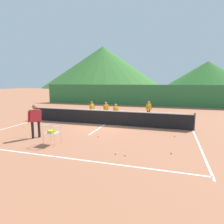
# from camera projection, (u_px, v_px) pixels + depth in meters

# --- Properties ---
(ground_plane) EXTENTS (120.00, 120.00, 0.00)m
(ground_plane) POSITION_uv_depth(u_px,v_px,m) (105.00, 125.00, 12.94)
(ground_plane) COLOR #A86647
(line_baseline_near) EXTENTS (10.95, 0.08, 0.01)m
(line_baseline_near) POSITION_uv_depth(u_px,v_px,m) (55.00, 157.00, 7.40)
(line_baseline_near) COLOR white
(line_baseline_near) RESTS_ON ground
(line_baseline_far) EXTENTS (10.95, 0.08, 0.01)m
(line_baseline_far) POSITION_uv_depth(u_px,v_px,m) (126.00, 111.00, 18.99)
(line_baseline_far) COLOR white
(line_baseline_far) RESTS_ON ground
(line_sideline_west) EXTENTS (0.08, 12.27, 0.01)m
(line_sideline_west) POSITION_uv_depth(u_px,v_px,m) (36.00, 120.00, 14.53)
(line_sideline_west) COLOR white
(line_sideline_west) RESTS_ON ground
(line_sideline_east) EXTENTS (0.08, 12.27, 0.01)m
(line_sideline_east) POSITION_uv_depth(u_px,v_px,m) (193.00, 131.00, 11.35)
(line_sideline_east) COLOR white
(line_sideline_east) RESTS_ON ground
(line_service_center) EXTENTS (0.08, 5.42, 0.01)m
(line_service_center) POSITION_uv_depth(u_px,v_px,m) (105.00, 125.00, 12.94)
(line_service_center) COLOR white
(line_service_center) RESTS_ON ground
(tennis_net) EXTENTS (11.12, 0.08, 1.05)m
(tennis_net) POSITION_uv_depth(u_px,v_px,m) (105.00, 117.00, 12.86)
(tennis_net) COLOR #333338
(tennis_net) RESTS_ON ground
(instructor) EXTENTS (0.57, 0.84, 1.72)m
(instructor) POSITION_uv_depth(u_px,v_px,m) (35.00, 118.00, 9.75)
(instructor) COLOR black
(instructor) RESTS_ON ground
(student_0) EXTENTS (0.41, 0.64, 1.30)m
(student_0) POSITION_uv_depth(u_px,v_px,m) (92.00, 108.00, 15.44)
(student_0) COLOR navy
(student_0) RESTS_ON ground
(student_1) EXTENTS (0.41, 0.69, 1.26)m
(student_1) POSITION_uv_depth(u_px,v_px,m) (106.00, 108.00, 15.39)
(student_1) COLOR black
(student_1) RESTS_ON ground
(student_2) EXTENTS (0.41, 0.69, 1.25)m
(student_2) POSITION_uv_depth(u_px,v_px,m) (116.00, 111.00, 14.13)
(student_2) COLOR silver
(student_2) RESTS_ON ground
(student_3) EXTENTS (0.42, 0.73, 1.37)m
(student_3) POSITION_uv_depth(u_px,v_px,m) (149.00, 108.00, 14.89)
(student_3) COLOR black
(student_3) RESTS_ON ground
(ball_cart) EXTENTS (0.58, 0.58, 0.90)m
(ball_cart) POSITION_uv_depth(u_px,v_px,m) (52.00, 132.00, 8.78)
(ball_cart) COLOR #B7B7BC
(ball_cart) RESTS_ON ground
(tennis_ball_0) EXTENTS (0.07, 0.07, 0.07)m
(tennis_ball_0) POSITION_uv_depth(u_px,v_px,m) (125.00, 155.00, 7.48)
(tennis_ball_0) COLOR yellow
(tennis_ball_0) RESTS_ON ground
(tennis_ball_1) EXTENTS (0.07, 0.07, 0.07)m
(tennis_ball_1) POSITION_uv_depth(u_px,v_px,m) (52.00, 129.00, 11.62)
(tennis_ball_1) COLOR yellow
(tennis_ball_1) RESTS_ON ground
(tennis_ball_2) EXTENTS (0.07, 0.07, 0.07)m
(tennis_ball_2) POSITION_uv_depth(u_px,v_px,m) (116.00, 153.00, 7.66)
(tennis_ball_2) COLOR yellow
(tennis_ball_2) RESTS_ON ground
(tennis_ball_3) EXTENTS (0.07, 0.07, 0.07)m
(tennis_ball_3) POSITION_uv_depth(u_px,v_px,m) (97.00, 129.00, 11.67)
(tennis_ball_3) COLOR yellow
(tennis_ball_3) RESTS_ON ground
(tennis_ball_4) EXTENTS (0.07, 0.07, 0.07)m
(tennis_ball_4) POSITION_uv_depth(u_px,v_px,m) (175.00, 136.00, 10.11)
(tennis_ball_4) COLOR yellow
(tennis_ball_4) RESTS_ON ground
(tennis_ball_5) EXTENTS (0.07, 0.07, 0.07)m
(tennis_ball_5) POSITION_uv_depth(u_px,v_px,m) (99.00, 136.00, 10.09)
(tennis_ball_5) COLOR yellow
(tennis_ball_5) RESTS_ON ground
(tennis_ball_6) EXTENTS (0.07, 0.07, 0.07)m
(tennis_ball_6) POSITION_uv_depth(u_px,v_px,m) (24.00, 127.00, 12.21)
(tennis_ball_6) COLOR yellow
(tennis_ball_6) RESTS_ON ground
(tennis_ball_7) EXTENTS (0.07, 0.07, 0.07)m
(tennis_ball_7) POSITION_uv_depth(u_px,v_px,m) (172.00, 153.00, 7.69)
(tennis_ball_7) COLOR yellow
(tennis_ball_7) RESTS_ON ground
(windscreen_fence) EXTENTS (24.08, 0.08, 2.48)m
(windscreen_fence) POSITION_uv_depth(u_px,v_px,m) (135.00, 95.00, 23.33)
(windscreen_fence) COLOR #33753D
(windscreen_fence) RESTS_ON ground
(hill_0) EXTENTS (58.84, 58.84, 19.91)m
(hill_0) POSITION_uv_depth(u_px,v_px,m) (103.00, 67.00, 95.72)
(hill_0) COLOR #38702D
(hill_0) RESTS_ON ground
(hill_1) EXTENTS (39.20, 39.20, 11.98)m
(hill_1) POSITION_uv_depth(u_px,v_px,m) (207.00, 75.00, 87.32)
(hill_1) COLOR #2D6628
(hill_1) RESTS_ON ground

